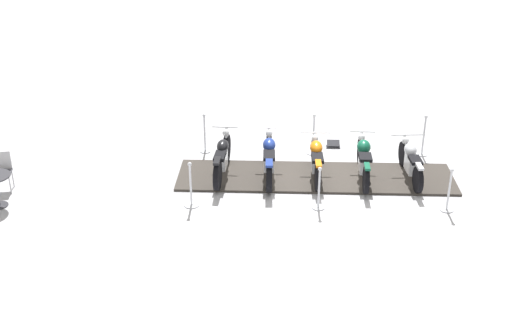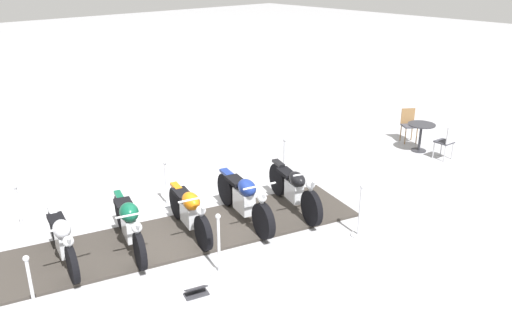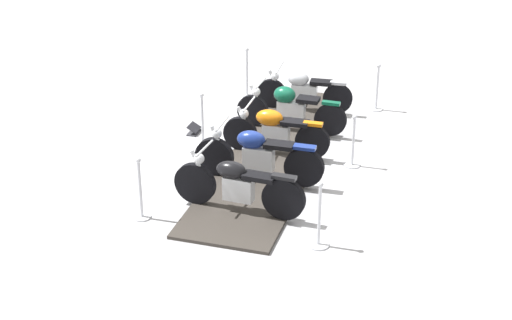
% 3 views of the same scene
% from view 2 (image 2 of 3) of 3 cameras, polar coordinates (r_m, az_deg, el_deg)
% --- Properties ---
extents(ground_plane, '(80.00, 80.00, 0.00)m').
position_cam_2_polar(ground_plane, '(10.23, -7.20, -8.12)').
color(ground_plane, '#B2B2B7').
extents(display_platform, '(3.43, 6.99, 0.06)m').
position_cam_2_polar(display_platform, '(10.22, -7.21, -7.98)').
color(display_platform, '#38332D').
rests_on(display_platform, ground_plane).
extents(motorcycle_chrome, '(2.04, 0.79, 0.93)m').
position_cam_2_polar(motorcycle_chrome, '(9.58, -20.44, -8.11)').
color(motorcycle_chrome, black).
rests_on(motorcycle_chrome, display_platform).
extents(motorcycle_forest, '(2.21, 0.88, 0.96)m').
position_cam_2_polar(motorcycle_forest, '(9.69, -13.73, -6.74)').
color(motorcycle_forest, black).
rests_on(motorcycle_forest, display_platform).
extents(motorcycle_copper, '(2.02, 0.82, 0.96)m').
position_cam_2_polar(motorcycle_copper, '(9.97, -7.28, -5.55)').
color(motorcycle_copper, black).
rests_on(motorcycle_copper, display_platform).
extents(motorcycle_navy, '(2.30, 0.86, 1.02)m').
position_cam_2_polar(motorcycle_navy, '(10.35, -1.27, -4.27)').
color(motorcycle_navy, black).
rests_on(motorcycle_navy, display_platform).
extents(motorcycle_black, '(2.18, 0.94, 1.05)m').
position_cam_2_polar(motorcycle_black, '(10.84, 4.24, -3.12)').
color(motorcycle_black, black).
rests_on(motorcycle_black, display_platform).
extents(stanchion_left_front, '(0.31, 0.31, 1.04)m').
position_cam_2_polar(stanchion_left_front, '(10.99, -24.38, -5.77)').
color(stanchion_left_front, silver).
rests_on(stanchion_left_front, ground_plane).
extents(stanchion_left_rear, '(0.35, 0.35, 1.09)m').
position_cam_2_polar(stanchion_left_rear, '(12.37, 3.09, -0.89)').
color(stanchion_left_rear, silver).
rests_on(stanchion_left_rear, ground_plane).
extents(stanchion_right_mid, '(0.35, 0.35, 1.12)m').
position_cam_2_polar(stanchion_right_mid, '(8.86, -4.06, -10.37)').
color(stanchion_right_mid, silver).
rests_on(stanchion_right_mid, ground_plane).
extents(stanchion_left_mid, '(0.31, 0.31, 1.03)m').
position_cam_2_polar(stanchion_left_mid, '(11.34, -9.78, -3.28)').
color(stanchion_left_mid, silver).
rests_on(stanchion_left_mid, ground_plane).
extents(stanchion_right_front, '(0.29, 0.29, 1.13)m').
position_cam_2_polar(stanchion_right_front, '(8.38, -23.21, -13.82)').
color(stanchion_right_front, silver).
rests_on(stanchion_right_front, ground_plane).
extents(stanchion_right_rear, '(0.29, 0.29, 1.09)m').
position_cam_2_polar(stanchion_right_rear, '(10.14, 11.29, -6.24)').
color(stanchion_right_rear, silver).
rests_on(stanchion_right_rear, ground_plane).
extents(info_placard, '(0.30, 0.42, 0.18)m').
position_cam_2_polar(info_placard, '(8.55, -6.57, -14.17)').
color(info_placard, '#333338').
rests_on(info_placard, ground_plane).
extents(cafe_table, '(0.74, 0.74, 0.78)m').
position_cam_2_polar(cafe_table, '(14.96, 17.63, 3.07)').
color(cafe_table, '#2D2D33').
rests_on(cafe_table, ground_plane).
extents(cafe_chair_near_table, '(0.44, 0.44, 0.94)m').
position_cam_2_polar(cafe_chair_near_table, '(14.54, 20.19, 2.06)').
color(cafe_chair_near_table, '#B7B7BC').
rests_on(cafe_chair_near_table, ground_plane).
extents(cafe_chair_across_table, '(0.56, 0.56, 0.96)m').
position_cam_2_polar(cafe_chair_across_table, '(15.68, 16.40, 3.93)').
color(cafe_chair_across_table, olive).
rests_on(cafe_chair_across_table, ground_plane).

